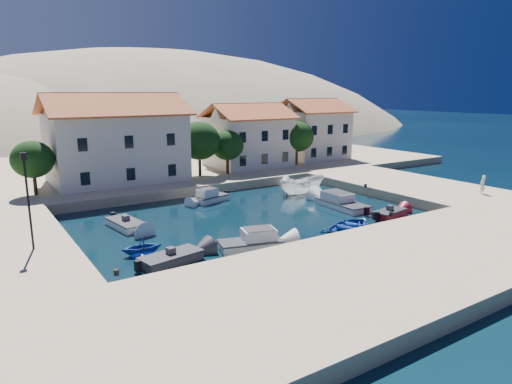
% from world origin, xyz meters
% --- Properties ---
extents(ground, '(400.00, 400.00, 0.00)m').
position_xyz_m(ground, '(0.00, 0.00, 0.00)').
color(ground, black).
rests_on(ground, ground).
extents(quay_south, '(52.00, 12.00, 1.00)m').
position_xyz_m(quay_south, '(0.00, -6.00, 0.50)').
color(quay_south, tan).
rests_on(quay_south, ground).
extents(quay_east, '(11.00, 20.00, 1.00)m').
position_xyz_m(quay_east, '(20.50, 10.00, 0.50)').
color(quay_east, tan).
rests_on(quay_east, ground).
extents(quay_west, '(8.00, 20.00, 1.00)m').
position_xyz_m(quay_west, '(-19.00, 10.00, 0.50)').
color(quay_west, tan).
rests_on(quay_west, ground).
extents(quay_north, '(80.00, 36.00, 1.00)m').
position_xyz_m(quay_north, '(2.00, 38.00, 0.50)').
color(quay_north, tan).
rests_on(quay_north, ground).
extents(hills, '(254.00, 176.00, 99.00)m').
position_xyz_m(hills, '(20.64, 123.62, -23.40)').
color(hills, tan).
rests_on(hills, ground).
extents(building_left, '(14.70, 9.45, 9.70)m').
position_xyz_m(building_left, '(-6.00, 28.00, 5.94)').
color(building_left, beige).
rests_on(building_left, quay_north).
extents(building_mid, '(10.50, 8.40, 8.30)m').
position_xyz_m(building_mid, '(12.00, 29.00, 5.22)').
color(building_mid, beige).
rests_on(building_mid, quay_north).
extents(building_right, '(9.45, 8.40, 8.80)m').
position_xyz_m(building_right, '(24.00, 30.00, 5.47)').
color(building_right, beige).
rests_on(building_right, quay_north).
extents(trees, '(37.30, 5.30, 6.45)m').
position_xyz_m(trees, '(4.51, 25.46, 4.84)').
color(trees, '#382314').
rests_on(trees, quay_north).
extents(lamppost, '(0.35, 0.25, 6.22)m').
position_xyz_m(lamppost, '(-17.50, 8.00, 4.75)').
color(lamppost, black).
rests_on(lamppost, quay_west).
extents(bollards, '(29.36, 9.56, 0.30)m').
position_xyz_m(bollards, '(2.80, 3.87, 1.15)').
color(bollards, black).
rests_on(bollards, ground).
extents(motorboat_grey_sw, '(4.36, 2.56, 1.25)m').
position_xyz_m(motorboat_grey_sw, '(-10.07, 3.29, 0.29)').
color(motorboat_grey_sw, '#37363B').
rests_on(motorboat_grey_sw, ground).
extents(cabin_cruiser_south, '(4.79, 2.99, 1.60)m').
position_xyz_m(cabin_cruiser_south, '(-4.29, 2.77, 0.48)').
color(cabin_cruiser_south, white).
rests_on(cabin_cruiser_south, ground).
extents(rowboat_south, '(6.14, 5.24, 1.07)m').
position_xyz_m(rowboat_south, '(4.60, 1.83, 0.00)').
color(rowboat_south, '#1C419C').
rests_on(rowboat_south, ground).
extents(motorboat_red_se, '(3.61, 2.06, 1.25)m').
position_xyz_m(motorboat_red_se, '(10.54, 3.10, 0.30)').
color(motorboat_red_se, maroon).
rests_on(motorboat_red_se, ground).
extents(cabin_cruiser_east, '(2.60, 5.78, 1.60)m').
position_xyz_m(cabin_cruiser_east, '(9.25, 7.73, 0.48)').
color(cabin_cruiser_east, white).
rests_on(cabin_cruiser_east, ground).
extents(boat_east, '(5.66, 2.64, 2.11)m').
position_xyz_m(boat_east, '(9.76, 14.50, 0.00)').
color(boat_east, white).
rests_on(boat_east, ground).
extents(motorboat_white_ne, '(2.94, 3.92, 1.25)m').
position_xyz_m(motorboat_white_ne, '(10.46, 17.56, 0.30)').
color(motorboat_white_ne, white).
rests_on(motorboat_white_ne, ground).
extents(rowboat_west, '(2.96, 2.62, 1.44)m').
position_xyz_m(rowboat_west, '(-11.13, 5.81, 0.00)').
color(rowboat_west, '#1C419C').
rests_on(rowboat_west, ground).
extents(motorboat_white_west, '(2.42, 4.43, 1.25)m').
position_xyz_m(motorboat_white_west, '(-10.08, 12.59, 0.29)').
color(motorboat_white_west, white).
rests_on(motorboat_white_west, ground).
extents(cabin_cruiser_north, '(4.01, 2.51, 1.60)m').
position_xyz_m(cabin_cruiser_north, '(-0.07, 16.79, 0.48)').
color(cabin_cruiser_north, white).
rests_on(cabin_cruiser_north, ground).
extents(pedestrian, '(0.70, 0.47, 1.88)m').
position_xyz_m(pedestrian, '(21.91, 1.45, 1.94)').
color(pedestrian, silver).
rests_on(pedestrian, quay_east).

